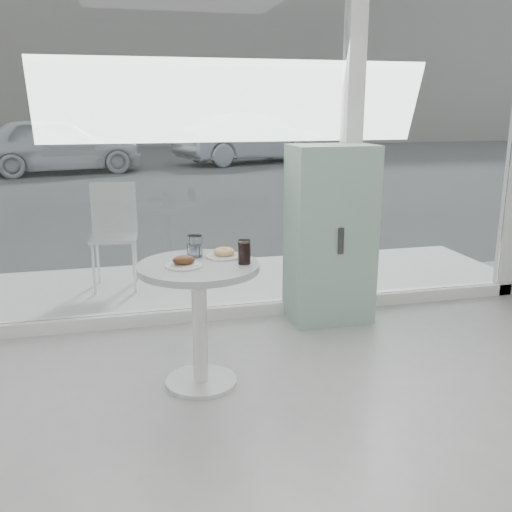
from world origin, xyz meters
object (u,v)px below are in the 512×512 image
object	(u,v)px
water_tumbler_b	(193,246)
cola_glass	(244,252)
main_table	(199,299)
car_white	(57,145)
patio_chair	(114,229)
water_tumbler_a	(196,247)
plate_fritter	(184,262)
plate_donut	(224,254)
car_silver	(250,138)
mint_cabinet	(330,235)

from	to	relation	value
water_tumbler_b	cola_glass	distance (m)	0.39
main_table	car_white	world-z (taller)	car_white
patio_chair	cola_glass	world-z (taller)	patio_chair
water_tumbler_a	car_white	bearing A→B (deg)	98.70
plate_fritter	plate_donut	size ratio (longest dim) A/B	0.97
car_white	car_silver	distance (m)	5.61
main_table	car_silver	bearing A→B (deg)	75.57
mint_cabinet	plate_donut	size ratio (longest dim) A/B	6.28
car_white	cola_glass	world-z (taller)	car_white
plate_donut	car_silver	bearing A→B (deg)	76.15
cola_glass	car_silver	bearing A→B (deg)	76.66
car_white	cola_glass	distance (m)	12.57
patio_chair	cola_glass	size ratio (longest dim) A/B	6.63
car_white	water_tumbler_a	distance (m)	12.30
patio_chair	water_tumbler_b	distance (m)	1.88
car_white	water_tumbler_a	bearing A→B (deg)	176.86
mint_cabinet	water_tumbler_b	world-z (taller)	mint_cabinet
plate_fritter	water_tumbler_a	world-z (taller)	water_tumbler_a
patio_chair	plate_fritter	bearing A→B (deg)	-74.54
plate_fritter	plate_donut	xyz separation A→B (m)	(0.26, 0.16, -0.01)
car_silver	water_tumbler_a	size ratio (longest dim) A/B	33.66
mint_cabinet	water_tumbler_a	size ratio (longest dim) A/B	10.49
car_white	plate_fritter	world-z (taller)	car_white
mint_cabinet	car_silver	distance (m)	13.17
car_white	cola_glass	xyz separation A→B (m)	(2.11, -12.39, 0.12)
plate_donut	cola_glass	bearing A→B (deg)	-64.38
cola_glass	patio_chair	bearing A→B (deg)	109.59
plate_donut	patio_chair	bearing A→B (deg)	109.00
mint_cabinet	cola_glass	distance (m)	1.31
main_table	patio_chair	distance (m)	2.09
mint_cabinet	water_tumbler_a	xyz separation A→B (m)	(-1.15, -0.71, 0.14)
cola_glass	plate_donut	bearing A→B (deg)	115.62
mint_cabinet	car_white	world-z (taller)	car_white
mint_cabinet	water_tumbler_b	size ratio (longest dim) A/B	11.46
main_table	patio_chair	bearing A→B (deg)	103.35
water_tumbler_b	main_table	bearing A→B (deg)	-90.48
water_tumbler_a	cola_glass	xyz separation A→B (m)	(0.25, -0.23, 0.01)
mint_cabinet	water_tumbler_a	distance (m)	1.36
car_white	water_tumbler_b	size ratio (longest dim) A/B	34.81
mint_cabinet	plate_fritter	world-z (taller)	mint_cabinet
patio_chair	water_tumbler_a	bearing A→B (deg)	-70.54
main_table	mint_cabinet	xyz separation A→B (m)	(1.16, 0.88, 0.14)
mint_cabinet	plate_fritter	size ratio (longest dim) A/B	6.48
car_white	mint_cabinet	bearing A→B (deg)	-177.10
patio_chair	car_white	bearing A→B (deg)	102.18
plate_fritter	plate_donut	distance (m)	0.31
main_table	patio_chair	world-z (taller)	patio_chair
mint_cabinet	cola_glass	size ratio (longest dim) A/B	9.72
patio_chair	water_tumbler_a	size ratio (longest dim) A/B	7.16
car_white	main_table	bearing A→B (deg)	176.69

